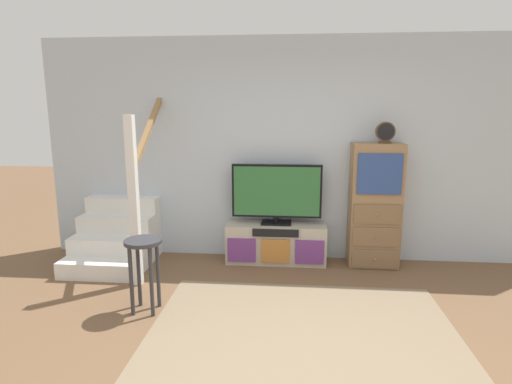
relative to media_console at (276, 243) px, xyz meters
name	(u,v)px	position (x,y,z in m)	size (l,w,h in m)	color
ground_plane	(304,373)	(0.30, -2.19, -0.24)	(20.00, 20.00, 0.00)	brown
back_wall	(302,151)	(0.30, 0.27, 1.11)	(6.40, 0.12, 2.70)	silver
area_rug	(303,329)	(0.30, -1.59, -0.23)	(2.60, 1.80, 0.01)	#847056
media_console	(276,243)	(0.00, 0.00, 0.00)	(1.21, 0.38, 0.48)	#BCB29E
television	(277,193)	(0.00, 0.02, 0.63)	(1.08, 0.22, 0.73)	black
side_cabinet	(375,206)	(1.16, 0.01, 0.49)	(0.58, 0.38, 1.47)	#93704C
desk_clock	(385,133)	(1.23, 0.00, 1.35)	(0.22, 0.08, 0.24)	#4C3823
staircase	(123,229)	(-1.94, 0.01, 0.13)	(1.00, 1.36, 2.20)	white
bar_stool_near	(144,258)	(-1.15, -1.38, 0.28)	(0.34, 0.34, 0.69)	#333338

